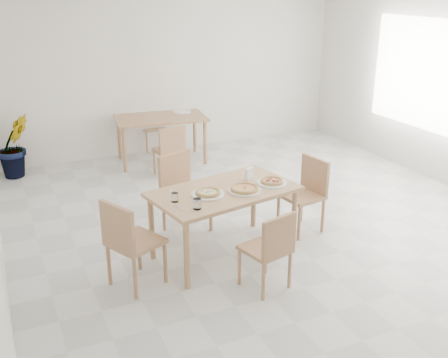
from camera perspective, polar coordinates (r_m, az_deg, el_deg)
name	(u,v)px	position (r m, az deg, el deg)	size (l,w,h in m)	color
main_table	(224,197)	(5.49, 0.00, -1.97)	(1.63, 1.11, 0.75)	tan
chair_south	(271,246)	(4.95, 5.11, -7.30)	(0.48, 0.48, 0.81)	#A17C50
chair_north	(182,187)	(6.14, -4.63, -0.84)	(0.59, 0.59, 0.92)	#A17C50
chair_west	(128,239)	(5.02, -10.37, -6.42)	(0.59, 0.59, 0.90)	#A17C50
chair_east	(307,189)	(6.19, 9.01, -1.12)	(0.50, 0.50, 0.87)	#A17C50
plate_margherita	(244,190)	(5.42, 2.24, -1.25)	(0.35, 0.35, 0.02)	white
plate_mushroom	(208,194)	(5.31, -1.75, -1.69)	(0.34, 0.34, 0.02)	white
plate_pepperoni	(272,183)	(5.63, 5.24, -0.43)	(0.33, 0.33, 0.02)	white
pizza_margherita	(244,188)	(5.41, 2.24, -1.03)	(0.38, 0.38, 0.03)	tan
pizza_mushroom	(208,192)	(5.31, -1.76, -1.46)	(0.28, 0.28, 0.03)	tan
pizza_pepperoni	(272,181)	(5.63, 5.24, -0.21)	(0.29, 0.29, 0.03)	tan
tumbler_a	(197,204)	(4.99, -2.93, -2.72)	(0.08, 0.08, 0.11)	white
tumbler_b	(175,197)	(5.17, -5.38, -2.00)	(0.07, 0.07, 0.09)	white
napkin_holder	(249,174)	(5.72, 2.76, 0.55)	(0.13, 0.10, 0.13)	silver
fork_a	(171,192)	(5.41, -5.82, -1.43)	(0.02, 0.19, 0.01)	silver
fork_b	(181,209)	(5.01, -4.71, -3.27)	(0.02, 0.19, 0.01)	silver
second_table	(161,122)	(8.51, -6.90, 6.17)	(1.51, 0.99, 0.75)	#A17C50
chair_back_s	(170,148)	(7.81, -5.87, 3.38)	(0.42, 0.42, 0.81)	#A17C50
chair_back_n	(150,124)	(9.29, -8.04, 5.98)	(0.40, 0.40, 0.77)	#A17C50
plate_empty	(182,112)	(8.75, -4.63, 7.31)	(0.30, 0.30, 0.02)	white
potted_plant	(14,146)	(8.44, -21.86, 3.36)	(0.52, 0.42, 0.95)	#25611D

